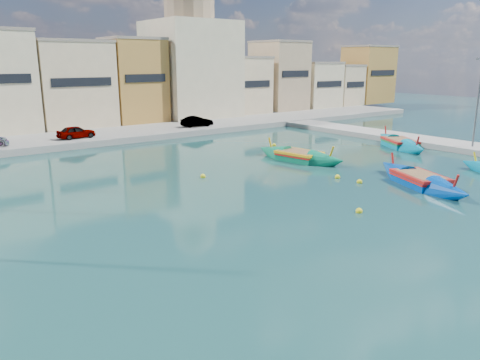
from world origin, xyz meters
name	(u,v)px	position (x,y,z in m)	size (l,w,h in m)	color
ground	(418,205)	(0.00, 0.00, 0.00)	(160.00, 160.00, 0.00)	#113534
north_quay	(152,132)	(0.00, 32.00, 0.30)	(80.00, 8.00, 0.60)	gray
north_townhouses	(171,83)	(6.68, 39.36, 5.00)	(83.20, 7.87, 10.19)	beige
church_block	(191,55)	(10.00, 40.00, 8.41)	(10.00, 10.00, 19.10)	beige
quay_street_lamp	(478,102)	(17.44, 6.00, 4.34)	(1.18, 0.16, 8.00)	#595B60
parked_cars	(73,132)	(-8.84, 30.50, 1.20)	(25.34, 1.78, 1.24)	#4C1919
luzzu_cyan_mid	(400,144)	(14.59, 11.22, 0.28)	(6.38, 8.87, 2.67)	#0080A3
luzzu_green	(299,157)	(3.04, 12.52, 0.28)	(3.51, 8.59, 2.63)	#0B7651
luzzu_blue_south	(420,181)	(3.84, 2.37, 0.28)	(5.51, 9.22, 2.64)	#003EA1
mooring_buoys	(357,178)	(1.83, 5.77, 0.08)	(21.82, 24.26, 0.36)	yellow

